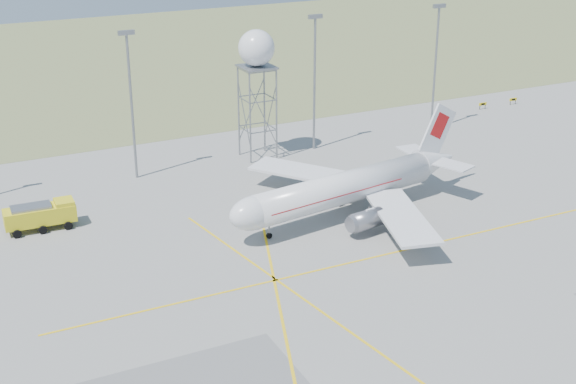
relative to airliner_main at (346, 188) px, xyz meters
name	(u,v)px	position (x,y,z in m)	size (l,w,h in m)	color
grass_strip	(85,64)	(-9.40, 98.54, -3.65)	(400.00, 120.00, 0.03)	#596E3D
mast_b	(131,93)	(-19.40, 24.54, 8.41)	(2.20, 0.50, 20.50)	gray
mast_c	(315,72)	(8.60, 24.54, 8.41)	(2.20, 0.50, 20.50)	gray
mast_d	(436,57)	(30.60, 24.54, 8.41)	(2.20, 0.50, 20.50)	gray
taxi_sign_near	(483,104)	(46.20, 30.54, -2.77)	(1.60, 0.17, 1.20)	black
taxi_sign_far	(513,100)	(53.20, 30.54, -2.77)	(1.60, 0.17, 1.20)	black
airliner_main	(346,188)	(0.00, 0.00, 0.00)	(35.07, 33.74, 11.95)	silver
radar_tower	(257,87)	(-0.62, 24.96, 7.01)	(5.25, 5.25, 19.02)	gray
fire_truck	(42,217)	(-34.41, 12.61, -2.08)	(8.34, 3.56, 3.30)	gold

